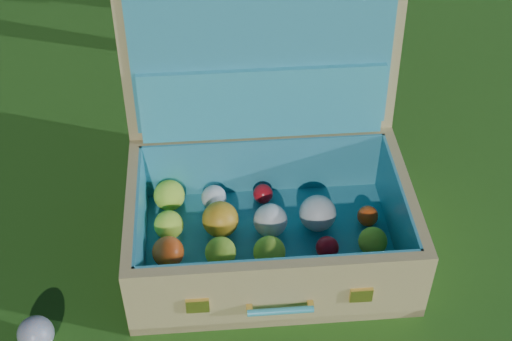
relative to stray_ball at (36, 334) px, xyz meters
name	(u,v)px	position (x,y,z in m)	size (l,w,h in m)	color
ground	(304,205)	(0.71, 0.17, -0.04)	(60.00, 60.00, 0.00)	#215114
stray_ball	(36,334)	(0.00, 0.00, 0.00)	(0.08, 0.08, 0.08)	#4784B8
suitcase	(266,176)	(0.59, 0.13, 0.14)	(0.78, 0.69, 0.63)	tan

